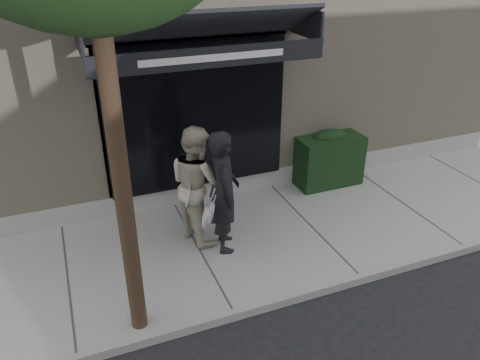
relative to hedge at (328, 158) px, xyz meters
name	(u,v)px	position (x,y,z in m)	size (l,w,h in m)	color
ground	(308,229)	(-1.10, -1.25, -0.66)	(80.00, 80.00, 0.00)	black
sidewalk	(308,226)	(-1.10, -1.25, -0.60)	(20.00, 3.00, 0.12)	gray
curb	(360,279)	(-1.10, -2.80, -0.59)	(20.00, 0.10, 0.14)	gray
building_facade	(212,25)	(-1.11, 3.71, 2.08)	(14.30, 8.04, 5.64)	tan
hedge	(328,158)	(0.00, 0.00, 0.00)	(1.30, 0.70, 1.14)	black
pedestrian_front	(224,192)	(-2.68, -1.33, 0.45)	(0.85, 0.99, 1.97)	black
pedestrian_back	(197,184)	(-2.98, -0.89, 0.43)	(0.96, 1.11, 1.93)	#B9AF94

